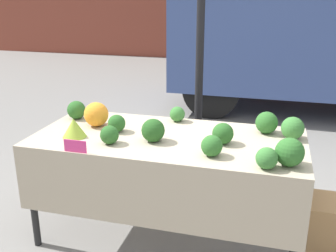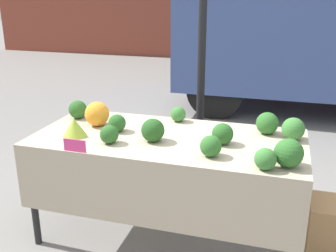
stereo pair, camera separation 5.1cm
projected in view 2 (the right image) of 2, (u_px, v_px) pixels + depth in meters
ground_plane at (168, 234)px, 3.05m from camera, size 40.00×40.00×0.00m
tent_pole at (202, 49)px, 3.40m from camera, size 0.07×0.07×2.63m
parked_truck at (311, 17)px, 5.83m from camera, size 4.10×1.99×2.69m
market_table at (165, 152)px, 2.76m from camera, size 1.91×0.89×0.80m
orange_cauliflower at (97, 114)px, 2.99m from camera, size 0.19×0.19×0.19m
romanesco_head at (74, 127)px, 2.77m from camera, size 0.17×0.17×0.14m
broccoli_head_0 at (293, 129)px, 2.71m from camera, size 0.16×0.16×0.16m
broccoli_head_1 at (117, 123)px, 2.87m from camera, size 0.13×0.13×0.13m
broccoli_head_2 at (78, 109)px, 3.17m from camera, size 0.15×0.15×0.15m
broccoli_head_3 at (265, 159)px, 2.25m from camera, size 0.13×0.13×0.13m
broccoli_head_4 at (109, 134)px, 2.65m from camera, size 0.13×0.13×0.13m
broccoli_head_5 at (211, 146)px, 2.43m from camera, size 0.14×0.14×0.14m
broccoli_head_6 at (178, 114)px, 3.10m from camera, size 0.12×0.12×0.12m
broccoli_head_7 at (153, 130)px, 2.68m from camera, size 0.16×0.16×0.16m
broccoli_head_8 at (223, 134)px, 2.63m from camera, size 0.14×0.14×0.14m
broccoli_head_9 at (289, 153)px, 2.28m from camera, size 0.17×0.17×0.17m
broccoli_head_10 at (267, 123)px, 2.82m from camera, size 0.16×0.16×0.16m
price_sign at (75, 146)px, 2.52m from camera, size 0.16×0.01×0.08m
produce_crate at (334, 225)px, 2.84m from camera, size 0.37×0.34×0.36m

